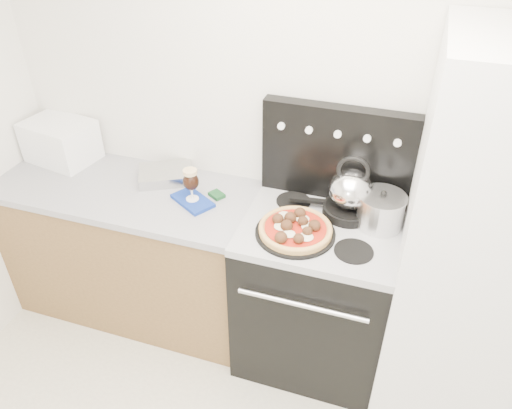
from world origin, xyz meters
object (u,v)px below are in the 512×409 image
at_px(base_cabinet, 136,252).
at_px(beer_glass, 191,185).
at_px(stove_body, 315,295).
at_px(oven_mitt, 193,201).
at_px(fridge, 476,253).
at_px(pizza_pan, 295,233).
at_px(tea_kettle, 351,186).
at_px(stock_pot, 380,211).
at_px(skillet, 348,210).
at_px(pizza, 295,228).
at_px(toaster_oven, 61,141).

bearing_deg(base_cabinet, beer_glass, -2.44).
distance_m(stove_body, oven_mitt, 0.83).
bearing_deg(fridge, base_cabinet, 178.41).
xyz_separation_m(stove_body, oven_mitt, (-0.69, 0.01, 0.47)).
distance_m(pizza_pan, tea_kettle, 0.35).
bearing_deg(fridge, stock_pot, 165.62).
height_order(skillet, tea_kettle, tea_kettle).
xyz_separation_m(fridge, stock_pot, (-0.44, 0.11, 0.05)).
distance_m(fridge, pizza, 0.81).
height_order(beer_glass, skillet, beer_glass).
distance_m(beer_glass, skillet, 0.80).
bearing_deg(pizza, skillet, 48.65).
height_order(stove_body, beer_glass, beer_glass).
xyz_separation_m(base_cabinet, skillet, (1.21, 0.11, 0.51)).
bearing_deg(pizza_pan, pizza, 0.00).
relative_size(stove_body, oven_mitt, 3.84).
distance_m(skillet, tea_kettle, 0.14).
xyz_separation_m(stove_body, beer_glass, (-0.69, 0.01, 0.57)).
height_order(stove_body, tea_kettle, tea_kettle).
bearing_deg(oven_mitt, stock_pot, 4.84).
bearing_deg(base_cabinet, tea_kettle, 5.04).
relative_size(fridge, stock_pot, 8.65).
distance_m(pizza_pan, stock_pot, 0.42).
bearing_deg(tea_kettle, stove_body, -144.44).
bearing_deg(tea_kettle, skillet, 0.00).
bearing_deg(toaster_oven, fridge, 4.94).
bearing_deg(pizza_pan, skillet, 48.65).
bearing_deg(oven_mitt, fridge, -1.33).
height_order(toaster_oven, oven_mitt, toaster_oven).
distance_m(fridge, beer_glass, 1.39).
xyz_separation_m(tea_kettle, stock_pot, (0.16, -0.04, -0.08)).
bearing_deg(stove_body, pizza, -134.58).
bearing_deg(skillet, base_cabinet, -174.96).
xyz_separation_m(oven_mitt, tea_kettle, (0.79, 0.12, 0.17)).
relative_size(pizza_pan, tea_kettle, 1.62).
relative_size(fridge, toaster_oven, 5.02).
relative_size(pizza, tea_kettle, 1.47).
bearing_deg(stove_body, fridge, -2.05).
distance_m(oven_mitt, beer_glass, 0.10).
xyz_separation_m(beer_glass, skillet, (0.79, 0.12, -0.07)).
relative_size(skillet, stock_pot, 1.16).
height_order(base_cabinet, stove_body, stove_body).
relative_size(base_cabinet, pizza, 4.19).
bearing_deg(skillet, beer_glass, -171.07).
bearing_deg(fridge, tea_kettle, 165.26).
height_order(oven_mitt, beer_glass, beer_glass).
distance_m(stove_body, pizza_pan, 0.51).
bearing_deg(stove_body, base_cabinet, 178.70).
relative_size(pizza_pan, skillet, 1.50).
height_order(pizza, tea_kettle, tea_kettle).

